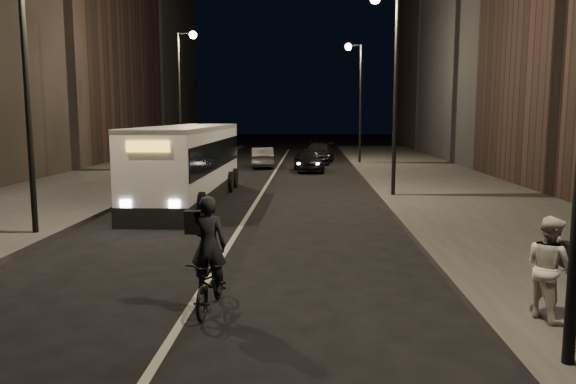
# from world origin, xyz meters

# --- Properties ---
(ground) EXTENTS (180.00, 180.00, 0.00)m
(ground) POSITION_xyz_m (0.00, 0.00, 0.00)
(ground) COLOR black
(ground) RESTS_ON ground
(sidewalk_right) EXTENTS (7.00, 70.00, 0.16)m
(sidewalk_right) POSITION_xyz_m (8.50, 14.00, 0.08)
(sidewalk_right) COLOR #333230
(sidewalk_right) RESTS_ON ground
(sidewalk_left) EXTENTS (7.00, 70.00, 0.16)m
(sidewalk_left) POSITION_xyz_m (-8.50, 14.00, 0.08)
(sidewalk_left) COLOR #333230
(sidewalk_left) RESTS_ON ground
(building_row_right) EXTENTS (8.00, 61.00, 21.00)m
(building_row_right) POSITION_xyz_m (16.00, 27.50, 10.50)
(building_row_right) COLOR black
(building_row_right) RESTS_ON ground
(building_row_left) EXTENTS (8.00, 61.00, 22.00)m
(building_row_left) POSITION_xyz_m (-16.00, 28.50, 11.00)
(building_row_left) COLOR black
(building_row_left) RESTS_ON ground
(streetlight_right_mid) EXTENTS (1.20, 0.44, 8.12)m
(streetlight_right_mid) POSITION_xyz_m (5.33, 12.00, 5.36)
(streetlight_right_mid) COLOR black
(streetlight_right_mid) RESTS_ON sidewalk_right
(streetlight_right_far) EXTENTS (1.20, 0.44, 8.12)m
(streetlight_right_far) POSITION_xyz_m (5.33, 28.00, 5.36)
(streetlight_right_far) COLOR black
(streetlight_right_far) RESTS_ON sidewalk_right
(streetlight_left_near) EXTENTS (1.20, 0.44, 8.12)m
(streetlight_left_near) POSITION_xyz_m (-5.33, 4.00, 5.36)
(streetlight_left_near) COLOR black
(streetlight_left_near) RESTS_ON sidewalk_left
(streetlight_left_far) EXTENTS (1.20, 0.44, 8.12)m
(streetlight_left_far) POSITION_xyz_m (-5.33, 22.00, 5.36)
(streetlight_left_far) COLOR black
(streetlight_left_far) RESTS_ON sidewalk_left
(city_bus) EXTENTS (2.68, 11.23, 3.01)m
(city_bus) POSITION_xyz_m (-2.66, 10.86, 1.64)
(city_bus) COLOR silver
(city_bus) RESTS_ON ground
(cyclist_on_bicycle) EXTENTS (0.75, 1.85, 2.09)m
(cyclist_on_bicycle) POSITION_xyz_m (0.40, -1.74, 0.70)
(cyclist_on_bicycle) COLOR black
(cyclist_on_bicycle) RESTS_ON ground
(pedestrian_woman) EXTENTS (0.89, 1.00, 1.69)m
(pedestrian_woman) POSITION_xyz_m (6.01, -2.31, 1.01)
(pedestrian_woman) COLOR beige
(pedestrian_woman) RESTS_ON sidewalk_right
(car_near) EXTENTS (2.05, 4.14, 1.36)m
(car_near) POSITION_xyz_m (2.04, 23.12, 0.68)
(car_near) COLOR black
(car_near) RESTS_ON ground
(car_mid) EXTENTS (1.80, 4.14, 1.33)m
(car_mid) POSITION_xyz_m (-1.00, 25.68, 0.66)
(car_mid) COLOR #38383A
(car_mid) RESTS_ON ground
(car_far) EXTENTS (2.62, 5.12, 1.42)m
(car_far) POSITION_xyz_m (2.75, 29.23, 0.71)
(car_far) COLOR black
(car_far) RESTS_ON ground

